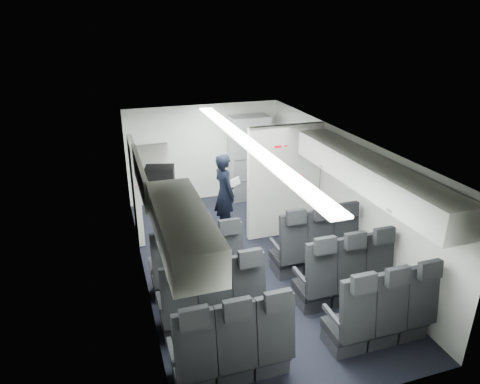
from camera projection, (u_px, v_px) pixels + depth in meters
cabin_shell at (248, 203)px, 6.86m from camera, size 3.41×6.01×2.16m
seat_row_front at (258, 258)px, 6.66m from camera, size 3.33×0.56×1.24m
seat_row_mid at (281, 290)px, 5.87m from camera, size 3.33×0.56×1.24m
seat_row_rear at (311, 333)px, 5.08m from camera, size 3.33×0.56×1.24m
overhead_bin_left_rear at (183, 228)px, 4.42m from camera, size 0.53×1.80×0.40m
overhead_bin_left_front_open at (157, 182)px, 5.99m from camera, size 0.64×1.70×0.72m
overhead_bin_right_rear at (409, 196)px, 5.22m from camera, size 0.53×1.80×0.40m
overhead_bin_right_front at (337, 155)px, 6.75m from camera, size 0.53×1.70×0.40m
bulkhead_partition at (284, 182)px, 7.86m from camera, size 1.40×0.15×2.13m
galley_unit at (249, 158)px, 9.59m from camera, size 0.85×0.52×1.90m
boarding_door at (136, 190)px, 7.82m from camera, size 0.12×1.27×1.86m
flight_attendant at (224, 193)px, 8.13m from camera, size 0.49×0.64×1.55m
carry_on_bag at (160, 175)px, 6.17m from camera, size 0.46×0.37×0.25m
papers at (235, 182)px, 8.06m from camera, size 0.21×0.06×0.15m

